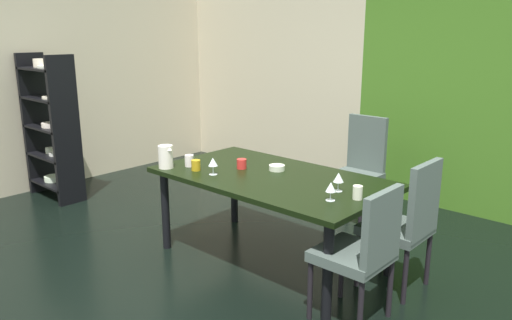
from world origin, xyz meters
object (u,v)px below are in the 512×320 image
Objects in this scene: chair_right_near at (363,248)px; chair_right_far at (407,220)px; display_shelf at (51,127)px; serving_bowl_near_window at (277,168)px; pitcher_left at (166,157)px; chair_head_far at (360,164)px; wine_glass_south at (338,178)px; wine_glass_near_shelf at (331,188)px; cup_west at (189,161)px; dining_table at (272,184)px; cup_right at (196,165)px; wine_glass_corner at (213,162)px; cup_east at (242,164)px; cup_rear at (358,192)px.

chair_right_far is at bearing -0.51° from chair_right_near.
display_shelf is 12.32× the size of serving_bowl_near_window.
chair_head_far is at bearing 65.14° from pitcher_left.
wine_glass_south is (-0.41, -0.28, 0.30)m from chair_right_far.
cup_west is at bearing -177.12° from wine_glass_near_shelf.
pitcher_left is (-0.81, -0.43, 0.17)m from dining_table.
chair_right_near reaches higher than wine_glass_near_shelf.
wine_glass_corner is at bearing 3.52° from cup_right.
cup_right is (-1.59, -0.61, 0.24)m from chair_right_far.
chair_right_far reaches higher than dining_table.
pitcher_left reaches higher than cup_east.
chair_right_far reaches higher than chair_right_near.
wine_glass_near_shelf is at bearing -15.40° from dining_table.
display_shelf is at bearing 100.08° from chair_right_far.
display_shelf reaches higher than wine_glass_corner.
cup_rear reaches higher than serving_bowl_near_window.
chair_right_near is 0.60m from chair_right_far.
cup_east is 0.82× the size of cup_west.
wine_glass_south is at bearing 6.76° from display_shelf.
chair_head_far is at bearing 43.82° from chair_right_far.
chair_right_far is 2.00m from pitcher_left.
wine_glass_corner is at bearing 113.05° from chair_right_far.
cup_west is at bearing -171.75° from cup_rear.
cup_right is at bearing 25.61° from pitcher_left.
cup_right is at bearing -151.34° from dining_table.
cup_west is (-1.52, -0.22, 0.00)m from cup_rear.
chair_right_near is 1.87m from pitcher_left.
chair_head_far is 1.71m from wine_glass_near_shelf.
display_shelf reaches higher than chair_right_near.
display_shelf is at bearing -177.60° from wine_glass_corner.
pitcher_left is at bearing -152.25° from dining_table.
wine_glass_near_shelf is (0.69, -0.19, 0.17)m from dining_table.
chair_right_near is at bearing 1.52° from display_shelf.
wine_glass_south reaches higher than cup_west.
cup_right is at bearing -137.58° from serving_bowl_near_window.
cup_rear is 1.53m from cup_west.
dining_table is 0.34m from cup_east.
wine_glass_near_shelf is at bearing -23.92° from serving_bowl_near_window.
dining_table is at bearing 1.93° from cup_east.
cup_east is at bearing 50.89° from cup_right.
wine_glass_near_shelf reaches higher than dining_table.
wine_glass_south is at bearing 1.51° from dining_table.
wine_glass_south reaches higher than dining_table.
cup_west is (-0.34, 0.04, -0.05)m from wine_glass_corner.
wine_glass_corner is at bearing -174.31° from wine_glass_near_shelf.
chair_head_far is 0.64× the size of display_shelf.
wine_glass_near_shelf is (-0.33, 0.11, 0.31)m from chair_right_near.
dining_table is at bearing -65.35° from serving_bowl_near_window.
wine_glass_south is 1.58× the size of cup_right.
wine_glass_near_shelf is 1.40m from cup_west.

